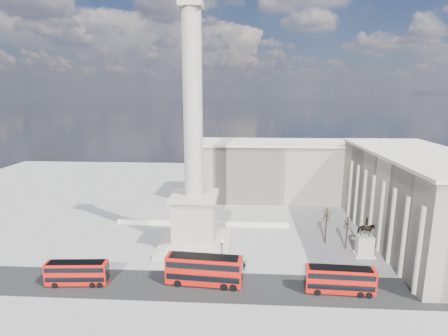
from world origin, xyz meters
TOP-DOWN VIEW (x-y plane):
  - ground at (0.00, 0.00)m, footprint 180.00×180.00m
  - asphalt_road at (5.00, -10.00)m, footprint 120.00×9.00m
  - nelsons_column at (0.00, 5.00)m, footprint 14.00×14.00m
  - balustrade_wall at (0.00, 16.00)m, footprint 40.00×0.60m
  - building_east at (45.00, 10.00)m, footprint 19.00×46.00m
  - building_northeast at (20.00, 40.00)m, footprint 51.00×17.00m
  - red_bus_a at (-16.72, -10.65)m, footprint 9.82×2.93m
  - red_bus_b at (3.55, -9.45)m, footprint 12.29×3.72m
  - red_bus_c at (24.54, -10.56)m, footprint 10.44×2.87m
  - victorian_lamp at (6.11, -6.40)m, footprint 0.55×0.55m
  - equestrian_statue at (32.44, 2.42)m, footprint 3.67×2.75m
  - bare_tree_mid at (29.87, 5.34)m, footprint 1.84×1.84m
  - bare_tree_far at (26.41, 7.83)m, footprint 1.96×1.96m
  - pedestrian_walking at (22.85, -6.50)m, footprint 0.64×0.47m
  - pedestrian_standing at (29.92, -6.50)m, footprint 1.01×0.96m
  - pedestrian_crossing at (9.85, -4.35)m, footprint 0.93×1.00m

SIDE VIEW (x-z plane):
  - ground at x=0.00m, z-range 0.00..0.00m
  - asphalt_road at x=5.00m, z-range 0.00..0.01m
  - balustrade_wall at x=0.00m, z-range 0.00..1.10m
  - pedestrian_walking at x=22.85m, z-range 0.00..1.61m
  - pedestrian_standing at x=29.92m, z-range 0.00..1.64m
  - pedestrian_crossing at x=9.85m, z-range 0.00..1.65m
  - red_bus_a at x=-16.72m, z-range 0.10..4.02m
  - red_bus_c at x=24.54m, z-range 0.10..4.30m
  - red_bus_b at x=3.55m, z-range 0.12..5.03m
  - equestrian_statue at x=32.44m, z-range -1.21..6.52m
  - victorian_lamp at x=6.11m, z-range 0.57..7.04m
  - bare_tree_mid at x=29.87m, z-range 2.01..9.00m
  - bare_tree_far at x=26.41m, z-range 2.31..10.31m
  - building_northeast at x=20.00m, z-range 0.02..16.62m
  - building_east at x=45.00m, z-range 0.02..18.62m
  - nelsons_column at x=0.00m, z-range -12.01..37.84m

